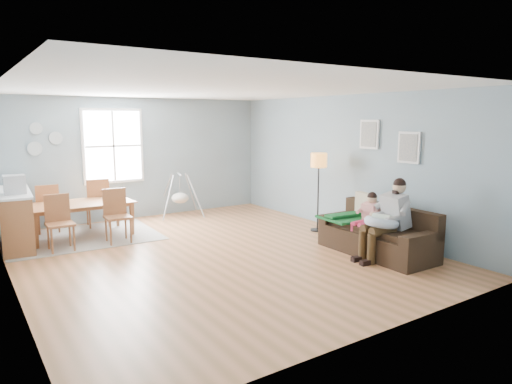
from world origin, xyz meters
TOP-DOWN VIEW (x-y plane):
  - room at (0.00, 0.00)m, footprint 8.40×9.40m
  - window at (-0.60, 3.46)m, footprint 1.32×0.08m
  - pictures at (2.97, -1.05)m, footprint 0.05×1.34m
  - wall_plates at (-2.00, 3.47)m, footprint 0.67×0.02m
  - sofa at (2.28, -1.52)m, footprint 0.88×1.98m
  - green_throw at (2.21, -0.87)m, footprint 0.96×0.81m
  - beige_pillow at (2.49, -1.01)m, footprint 0.19×0.46m
  - father at (2.15, -1.80)m, footprint 0.96×0.48m
  - nursing_pillow at (2.00, -1.80)m, footprint 0.60×0.59m
  - infant at (1.99, -1.77)m, footprint 0.20×0.36m
  - toddler at (2.21, -1.33)m, footprint 0.54×0.29m
  - floor_lamp at (2.48, 0.24)m, footprint 0.32×0.32m
  - storage_cube at (2.69, -2.08)m, footprint 0.48×0.43m
  - rug at (-1.60, 2.35)m, footprint 2.76×2.13m
  - dining_table at (-1.60, 2.35)m, footprint 1.92×1.10m
  - chair_sw at (-2.11, 1.69)m, footprint 0.44×0.44m
  - chair_se at (-1.13, 1.67)m, footprint 0.47×0.47m
  - chair_nw at (-2.07, 3.03)m, footprint 0.45×0.45m
  - chair_ne at (-1.10, 3.00)m, footprint 0.51×0.51m
  - counter at (-2.70, 2.35)m, footprint 0.65×1.80m
  - monitor at (-2.71, 2.01)m, footprint 0.35×0.33m
  - baby_swing at (0.78, 3.10)m, footprint 1.18×1.19m

SIDE VIEW (x-z plane):
  - rug at x=-1.60m, z-range 0.00..0.01m
  - storage_cube at x=2.69m, z-range 0.00..0.50m
  - sofa at x=2.28m, z-range -0.12..0.68m
  - dining_table at x=-1.60m, z-range 0.00..0.66m
  - baby_swing at x=0.78m, z-range -0.05..0.93m
  - counter at x=-2.70m, z-range 0.01..1.00m
  - green_throw at x=2.21m, z-range 0.49..0.53m
  - chair_sw at x=-2.11m, z-range 0.07..1.03m
  - chair_se at x=-1.13m, z-range 0.07..1.05m
  - chair_nw at x=-2.07m, z-range 0.07..1.05m
  - chair_ne at x=-1.10m, z-range 0.08..1.10m
  - nursing_pillow at x=2.00m, z-range 0.51..0.74m
  - toddler at x=2.21m, z-range 0.27..1.09m
  - father at x=2.15m, z-range 0.04..1.35m
  - infant at x=1.99m, z-range 0.63..0.76m
  - beige_pillow at x=2.49m, z-range 0.49..0.94m
  - monitor at x=-2.71m, z-range 0.99..1.31m
  - floor_lamp at x=2.48m, z-range 0.51..2.08m
  - window at x=-0.60m, z-range 0.84..2.46m
  - wall_plates at x=-2.00m, z-range 1.50..2.16m
  - pictures at x=2.97m, z-range 1.48..2.22m
  - room at x=0.00m, z-range 0.47..4.37m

